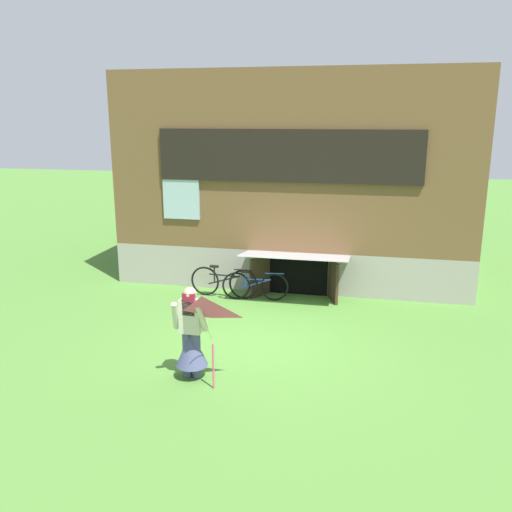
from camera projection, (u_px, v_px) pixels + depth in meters
ground_plane at (260, 342)px, 10.17m from camera, size 60.00×60.00×0.00m
log_house at (301, 174)px, 14.70m from camera, size 8.62×6.04×5.17m
person at (191, 340)px, 8.66m from camera, size 0.60×0.52×1.53m
kite at (203, 319)px, 7.99m from camera, size 0.75×0.72×1.50m
bicycle_blue at (255, 286)px, 12.43m from camera, size 1.53×0.22×0.70m
bicycle_black at (224, 282)px, 12.63m from camera, size 1.65×0.17×0.75m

